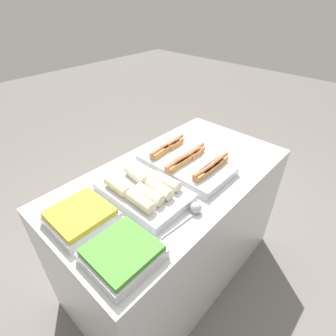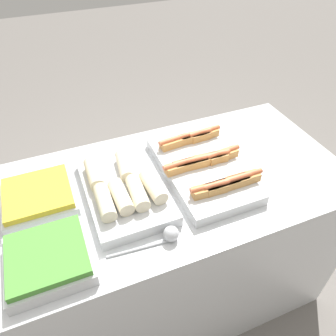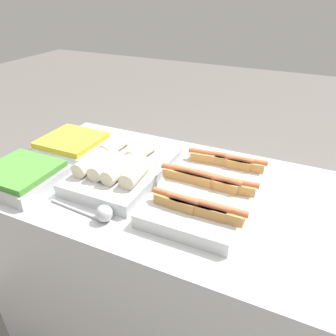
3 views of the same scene
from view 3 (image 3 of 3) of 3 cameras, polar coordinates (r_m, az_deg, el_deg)
name	(u,v)px [view 3 (image 3 of 3)]	position (r m, az deg, el deg)	size (l,w,h in m)	color
ground_plane	(177,334)	(1.90, 1.59, -26.88)	(12.00, 12.00, 0.00)	slate
counter	(178,272)	(1.54, 1.83, -17.72)	(1.48, 0.79, 0.90)	silver
tray_hotdogs	(208,188)	(1.19, 6.97, -3.42)	(0.36, 0.54, 0.10)	silver
tray_wraps	(123,167)	(1.32, -7.83, 0.16)	(0.30, 0.48, 0.11)	silver
tray_side_front	(22,176)	(1.38, -24.11, -1.32)	(0.27, 0.26, 0.07)	silver
tray_side_back	(73,145)	(1.56, -16.26, 3.85)	(0.27, 0.26, 0.07)	silver
serving_spoon_near	(101,213)	(1.11, -11.62, -7.69)	(0.26, 0.06, 0.06)	#B2B5BA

